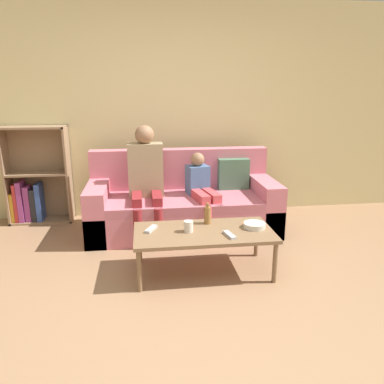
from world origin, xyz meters
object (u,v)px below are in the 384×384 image
at_px(person_adult, 146,174).
at_px(snack_bowl, 254,225).
at_px(bottle, 207,215).
at_px(bookshelf, 35,184).
at_px(cup_near, 188,226).
at_px(coffee_table, 204,235).
at_px(couch, 183,205).
at_px(tv_remote_0, 230,235).
at_px(person_child, 202,190).
at_px(tv_remote_1, 151,229).

relative_size(person_adult, snack_bowl, 6.19).
bearing_deg(bottle, snack_bowl, -21.85).
relative_size(bookshelf, cup_near, 11.95).
relative_size(coffee_table, bottle, 6.16).
height_order(bookshelf, coffee_table, bookshelf).
distance_m(couch, bottle, 0.92).
height_order(person_adult, tv_remote_0, person_adult).
bearing_deg(couch, person_adult, -168.76).
bearing_deg(person_child, snack_bowl, -82.20).
relative_size(tv_remote_1, bottle, 0.89).
height_order(person_child, snack_bowl, person_child).
relative_size(cup_near, tv_remote_1, 0.56).
distance_m(person_adult, person_child, 0.64).
height_order(bookshelf, snack_bowl, bookshelf).
bearing_deg(person_child, couch, 130.89).
bearing_deg(person_adult, snack_bowl, -46.61).
relative_size(coffee_table, cup_near, 12.43).
distance_m(bookshelf, person_child, 2.04).
xyz_separation_m(couch, person_child, (0.19, -0.15, 0.21)).
bearing_deg(cup_near, person_adult, 109.13).
bearing_deg(couch, snack_bowl, -63.69).
relative_size(coffee_table, person_adult, 1.00).
bearing_deg(coffee_table, person_child, 81.85).
relative_size(person_child, snack_bowl, 4.59).
xyz_separation_m(person_adult, cup_near, (0.34, -0.99, -0.25)).
height_order(couch, tv_remote_1, couch).
relative_size(person_child, bottle, 4.56).
bearing_deg(cup_near, bookshelf, 136.43).
distance_m(person_child, tv_remote_0, 1.07).
bearing_deg(snack_bowl, bottle, 158.15).
bearing_deg(couch, bottle, -82.06).
xyz_separation_m(person_child, tv_remote_0, (0.06, -1.06, -0.10)).
bearing_deg(tv_remote_0, tv_remote_1, 148.90).
bearing_deg(coffee_table, tv_remote_0, -36.39).
relative_size(coffee_table, person_child, 1.35).
distance_m(coffee_table, tv_remote_0, 0.25).
bearing_deg(cup_near, person_child, 73.92).
distance_m(snack_bowl, bottle, 0.43).
bearing_deg(snack_bowl, tv_remote_0, -148.40).
distance_m(tv_remote_0, bottle, 0.35).
height_order(bookshelf, bottle, bookshelf).
bearing_deg(bookshelf, cup_near, -43.57).
height_order(tv_remote_0, tv_remote_1, same).
xyz_separation_m(bookshelf, tv_remote_0, (1.99, -1.73, -0.06)).
xyz_separation_m(coffee_table, tv_remote_1, (-0.45, 0.08, 0.04)).
distance_m(coffee_table, person_child, 0.94).
height_order(person_child, tv_remote_1, person_child).
xyz_separation_m(snack_bowl, bottle, (-0.39, 0.16, 0.06)).
bearing_deg(person_adult, bookshelf, 155.14).
bearing_deg(coffee_table, couch, 93.34).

